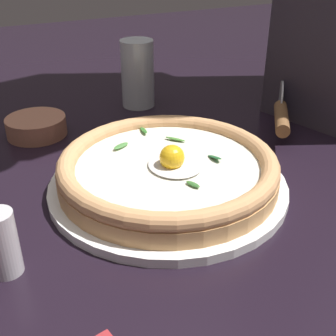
# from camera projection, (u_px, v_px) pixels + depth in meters

# --- Properties ---
(ground_plane) EXTENTS (2.40, 2.40, 0.03)m
(ground_plane) POSITION_uv_depth(u_px,v_px,m) (150.00, 196.00, 0.60)
(ground_plane) COLOR black
(ground_plane) RESTS_ON ground
(pizza_plate) EXTENTS (0.32, 0.32, 0.01)m
(pizza_plate) POSITION_uv_depth(u_px,v_px,m) (168.00, 185.00, 0.59)
(pizza_plate) COLOR white
(pizza_plate) RESTS_ON ground
(pizza) EXTENTS (0.29, 0.29, 0.06)m
(pizza) POSITION_uv_depth(u_px,v_px,m) (168.00, 168.00, 0.57)
(pizza) COLOR tan
(pizza) RESTS_ON pizza_plate
(side_bowl) EXTENTS (0.10, 0.10, 0.03)m
(side_bowl) POSITION_uv_depth(u_px,v_px,m) (36.00, 126.00, 0.73)
(side_bowl) COLOR tan
(side_bowl) RESTS_ON ground
(pizza_cutter) EXTENTS (0.14, 0.11, 0.07)m
(pizza_cutter) POSITION_uv_depth(u_px,v_px,m) (281.00, 114.00, 0.72)
(pizza_cutter) COLOR silver
(pizza_cutter) RESTS_ON ground
(drinking_glass) EXTENTS (0.06, 0.06, 0.13)m
(drinking_glass) POSITION_uv_depth(u_px,v_px,m) (138.00, 79.00, 0.84)
(drinking_glass) COLOR silver
(drinking_glass) RESTS_ON ground
(pepper_shaker) EXTENTS (0.03, 0.03, 0.07)m
(pepper_shaker) POSITION_uv_depth(u_px,v_px,m) (2.00, 243.00, 0.43)
(pepper_shaker) COLOR silver
(pepper_shaker) RESTS_ON ground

